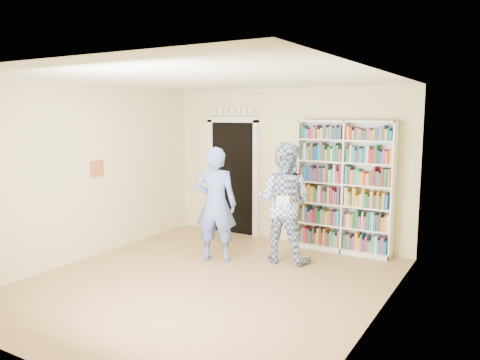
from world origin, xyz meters
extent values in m
plane|color=#9E7A4C|center=(0.00, 0.00, 0.00)|extent=(5.00, 5.00, 0.00)
plane|color=white|center=(0.00, 0.00, 2.70)|extent=(5.00, 5.00, 0.00)
plane|color=beige|center=(0.00, 2.50, 1.35)|extent=(4.50, 0.00, 4.50)
plane|color=beige|center=(-2.25, 0.00, 1.35)|extent=(0.00, 5.00, 5.00)
plane|color=beige|center=(2.25, 0.00, 1.35)|extent=(0.00, 5.00, 5.00)
cube|color=white|center=(1.12, 2.34, 1.08)|extent=(1.57, 0.29, 2.16)
cube|color=white|center=(1.12, 2.34, 1.08)|extent=(0.02, 0.29, 2.16)
cube|color=black|center=(-1.10, 2.48, 1.05)|extent=(0.90, 0.03, 2.10)
cube|color=white|center=(-1.60, 2.47, 1.05)|extent=(0.10, 0.06, 2.20)
cube|color=white|center=(-0.60, 2.47, 1.05)|extent=(0.10, 0.06, 2.20)
cube|color=white|center=(-1.10, 2.47, 2.15)|extent=(1.10, 0.06, 0.10)
cube|color=white|center=(-1.10, 2.46, 2.25)|extent=(1.10, 0.08, 0.02)
cube|color=brown|center=(-2.23, 0.20, 1.40)|extent=(0.03, 0.25, 0.25)
imported|color=#5B7ACC|center=(-0.44, 0.90, 0.89)|extent=(0.75, 0.62, 1.77)
imported|color=#32539B|center=(0.48, 1.41, 0.92)|extent=(0.94, 0.76, 1.84)
cube|color=white|center=(0.59, 1.14, 0.94)|extent=(0.17, 0.11, 0.28)
camera|label=1|loc=(3.50, -4.97, 2.27)|focal=35.00mm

